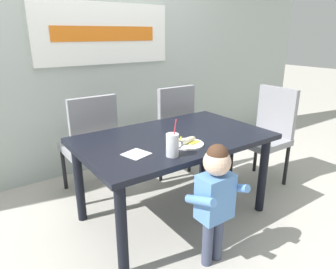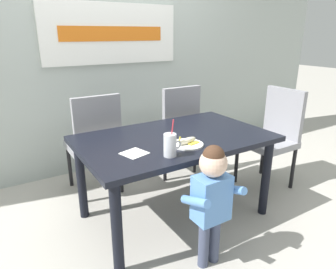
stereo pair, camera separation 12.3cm
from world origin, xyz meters
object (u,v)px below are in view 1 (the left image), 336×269
at_px(dining_chair_left, 91,141).
at_px(paper_napkin, 136,154).
at_px(dining_chair_right, 170,125).
at_px(dining_table, 174,147).
at_px(dining_chair_far, 267,131).
at_px(peeled_banana, 188,140).
at_px(snack_plate, 188,144).
at_px(milk_cup, 173,146).
at_px(toddler_standing, 215,192).

distance_m(dining_chair_left, paper_napkin, 0.87).
bearing_deg(dining_chair_right, dining_table, 56.78).
bearing_deg(dining_chair_far, dining_table, -91.27).
xyz_separation_m(dining_table, dining_chair_left, (-0.42, 0.69, -0.07)).
distance_m(dining_chair_left, peeled_banana, 1.00).
bearing_deg(dining_table, paper_napkin, -159.32).
relative_size(snack_plate, paper_napkin, 1.53).
xyz_separation_m(milk_cup, snack_plate, (0.21, 0.10, -0.06)).
bearing_deg(milk_cup, toddler_standing, -65.47).
relative_size(toddler_standing, snack_plate, 3.64).
bearing_deg(dining_chair_far, dining_chair_right, -135.69).
distance_m(dining_table, milk_cup, 0.43).
xyz_separation_m(dining_table, milk_cup, (-0.24, -0.32, 0.16)).
bearing_deg(snack_plate, milk_cup, -153.54).
xyz_separation_m(dining_chair_right, peeled_banana, (-0.47, -0.89, 0.19)).
xyz_separation_m(dining_chair_right, toddler_standing, (-0.55, -1.27, -0.02)).
xyz_separation_m(dining_table, peeled_banana, (-0.03, -0.21, 0.12)).
relative_size(dining_table, toddler_standing, 1.75).
xyz_separation_m(peeled_banana, paper_napkin, (-0.39, 0.05, -0.03)).
xyz_separation_m(dining_chair_far, milk_cup, (-1.37, -0.29, 0.23)).
bearing_deg(dining_chair_right, toddler_standing, 66.45).
distance_m(dining_chair_right, paper_napkin, 1.21).
bearing_deg(dining_table, peeled_banana, -97.63).
relative_size(dining_chair_left, milk_cup, 3.82).
relative_size(dining_chair_right, milk_cup, 3.82).
distance_m(dining_chair_right, peeled_banana, 1.02).
bearing_deg(dining_chair_left, dining_table, 120.92).
height_order(dining_chair_left, paper_napkin, dining_chair_left).
bearing_deg(milk_cup, dining_chair_far, 12.02).
height_order(toddler_standing, peeled_banana, toddler_standing).
height_order(dining_chair_far, peeled_banana, dining_chair_far).
distance_m(dining_chair_left, milk_cup, 1.05).
xyz_separation_m(snack_plate, paper_napkin, (-0.39, 0.05, -0.00)).
height_order(dining_chair_right, milk_cup, dining_chair_right).
bearing_deg(peeled_banana, milk_cup, -153.27).
bearing_deg(snack_plate, dining_chair_right, 61.92).
bearing_deg(dining_chair_right, paper_napkin, 44.06).
xyz_separation_m(toddler_standing, paper_napkin, (-0.31, 0.44, 0.18)).
distance_m(dining_table, toddler_standing, 0.61).
bearing_deg(toddler_standing, dining_table, 79.42).
xyz_separation_m(dining_chair_right, snack_plate, (-0.47, -0.89, 0.16)).
xyz_separation_m(dining_chair_left, dining_chair_far, (1.54, -0.72, 0.00)).
bearing_deg(dining_chair_right, peeled_banana, 62.01).
bearing_deg(peeled_banana, dining_chair_right, 62.01).
height_order(snack_plate, paper_napkin, snack_plate).
relative_size(dining_table, dining_chair_left, 1.53).
bearing_deg(peeled_banana, dining_chair_far, 9.09).
bearing_deg(dining_chair_far, toddler_standing, -65.28).
distance_m(dining_table, snack_plate, 0.24).
distance_m(milk_cup, snack_plate, 0.24).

